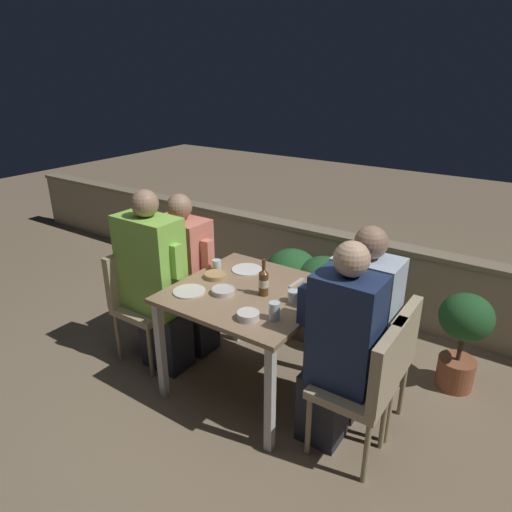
{
  "coord_description": "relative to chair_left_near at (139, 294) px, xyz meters",
  "views": [
    {
      "loc": [
        1.54,
        -2.18,
        2.1
      ],
      "look_at": [
        0.0,
        0.07,
        0.98
      ],
      "focal_mm": 32.0,
      "sensor_mm": 36.0,
      "label": 1
    }
  ],
  "objects": [
    {
      "name": "chair_right_far",
      "position": [
        1.81,
        0.28,
        0.0
      ],
      "size": [
        0.41,
        0.41,
        0.86
      ],
      "color": "tan",
      "rests_on": "ground_plane"
    },
    {
      "name": "glass_cup_1",
      "position": [
        1.25,
        -0.08,
        0.29
      ],
      "size": [
        0.07,
        0.07,
        0.11
      ],
      "color": "silver",
      "rests_on": "dining_table"
    },
    {
      "name": "planter_hedge",
      "position": [
        1.03,
        1.02,
        -0.13
      ],
      "size": [
        1.06,
        0.47,
        0.71
      ],
      "color": "brown",
      "rests_on": "ground_plane"
    },
    {
      "name": "bowl_1",
      "position": [
        1.12,
        -0.16,
        0.26
      ],
      "size": [
        0.13,
        0.13,
        0.05
      ],
      "color": "silver",
      "rests_on": "dining_table"
    },
    {
      "name": "person_green_blouse",
      "position": [
        0.19,
        0.0,
        0.15
      ],
      "size": [
        0.52,
        0.26,
        1.35
      ],
      "color": "#282833",
      "rests_on": "ground_plane"
    },
    {
      "name": "person_coral_top",
      "position": [
        0.22,
        0.3,
        0.11
      ],
      "size": [
        0.49,
        0.26,
        1.26
      ],
      "color": "#282833",
      "rests_on": "ground_plane"
    },
    {
      "name": "bowl_2",
      "position": [
        0.61,
        0.17,
        0.25
      ],
      "size": [
        0.15,
        0.15,
        0.04
      ],
      "color": "tan",
      "rests_on": "dining_table"
    },
    {
      "name": "potted_plant",
      "position": [
        2.12,
        0.96,
        -0.08
      ],
      "size": [
        0.35,
        0.35,
        0.72
      ],
      "color": "#9E5638",
      "rests_on": "ground_plane"
    },
    {
      "name": "chair_right_near",
      "position": [
        1.82,
        -0.0,
        0.0
      ],
      "size": [
        0.41,
        0.41,
        0.86
      ],
      "color": "tan",
      "rests_on": "ground_plane"
    },
    {
      "name": "chair_left_near",
      "position": [
        0.0,
        0.0,
        0.0
      ],
      "size": [
        0.41,
        0.41,
        0.86
      ],
      "color": "tan",
      "rests_on": "ground_plane"
    },
    {
      "name": "plate_1",
      "position": [
        0.72,
        0.4,
        0.24
      ],
      "size": [
        0.22,
        0.22,
        0.01
      ],
      "color": "white",
      "rests_on": "dining_table"
    },
    {
      "name": "parapet_wall",
      "position": [
        0.92,
        1.62,
        -0.16
      ],
      "size": [
        9.0,
        0.18,
        0.71
      ],
      "color": "gray",
      "rests_on": "ground_plane"
    },
    {
      "name": "glass_cup_2",
      "position": [
        0.54,
        0.27,
        0.27
      ],
      "size": [
        0.06,
        0.06,
        0.08
      ],
      "color": "silver",
      "rests_on": "dining_table"
    },
    {
      "name": "bowl_0",
      "position": [
        0.8,
        0.02,
        0.25
      ],
      "size": [
        0.15,
        0.15,
        0.04
      ],
      "color": "beige",
      "rests_on": "dining_table"
    },
    {
      "name": "ground_plane",
      "position": [
        0.92,
        0.15,
        -0.53
      ],
      "size": [
        16.0,
        16.0,
        0.0
      ],
      "primitive_type": "plane",
      "color": "#847056"
    },
    {
      "name": "plate_0",
      "position": [
        0.61,
        -0.09,
        0.24
      ],
      "size": [
        0.21,
        0.21,
        0.01
      ],
      "color": "silver",
      "rests_on": "dining_table"
    },
    {
      "name": "beer_bottle",
      "position": [
        1.03,
        0.15,
        0.32
      ],
      "size": [
        0.06,
        0.06,
        0.25
      ],
      "color": "brown",
      "rests_on": "dining_table"
    },
    {
      "name": "person_navy_jumper",
      "position": [
        1.63,
        -0.0,
        0.13
      ],
      "size": [
        0.47,
        0.26,
        1.3
      ],
      "color": "#282833",
      "rests_on": "ground_plane"
    },
    {
      "name": "person_blue_shirt",
      "position": [
        1.62,
        0.28,
        0.13
      ],
      "size": [
        0.47,
        0.26,
        1.3
      ],
      "color": "#282833",
      "rests_on": "ground_plane"
    },
    {
      "name": "glass_cup_0",
      "position": [
        1.23,
        0.17,
        0.27
      ],
      "size": [
        0.07,
        0.07,
        0.08
      ],
      "color": "silver",
      "rests_on": "dining_table"
    },
    {
      "name": "chair_left_far",
      "position": [
        0.03,
        0.3,
        0.0
      ],
      "size": [
        0.41,
        0.41,
        0.86
      ],
      "color": "tan",
      "rests_on": "ground_plane"
    },
    {
      "name": "dining_table",
      "position": [
        0.92,
        0.15,
        0.14
      ],
      "size": [
        0.96,
        0.94,
        0.76
      ],
      "color": "#937556",
      "rests_on": "ground_plane"
    },
    {
      "name": "fork_0",
      "position": [
        1.11,
        0.41,
        0.24
      ],
      "size": [
        0.03,
        0.17,
        0.01
      ],
      "color": "silver",
      "rests_on": "dining_table"
    }
  ]
}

